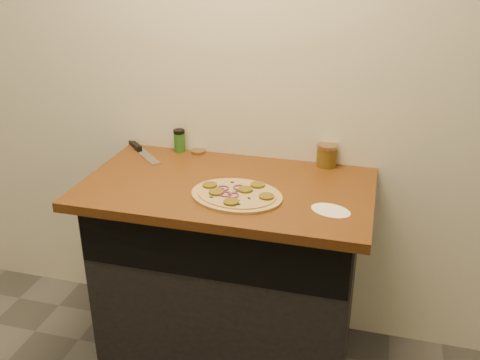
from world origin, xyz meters
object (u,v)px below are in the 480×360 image
(chefs_knife, at_px, (140,150))
(spice_shaker, at_px, (179,141))
(salsa_jar, at_px, (327,155))
(pizza, at_px, (236,195))

(chefs_knife, relative_size, spice_shaker, 2.48)
(salsa_jar, bearing_deg, spice_shaker, -180.00)
(pizza, xyz_separation_m, chefs_knife, (-0.58, 0.36, -0.00))
(chefs_knife, distance_m, spice_shaker, 0.20)
(salsa_jar, distance_m, spice_shaker, 0.70)
(pizza, bearing_deg, salsa_jar, 53.49)
(pizza, relative_size, chefs_knife, 1.57)
(pizza, bearing_deg, spice_shaker, 133.84)
(pizza, height_order, spice_shaker, spice_shaker)
(pizza, distance_m, spice_shaker, 0.57)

